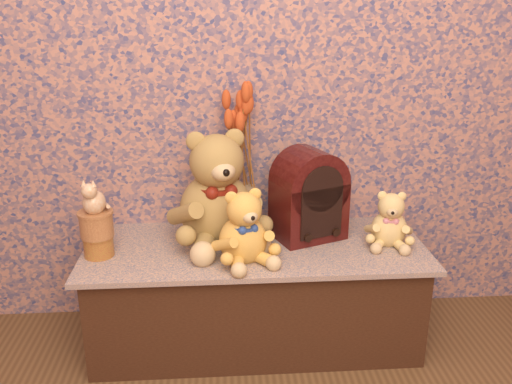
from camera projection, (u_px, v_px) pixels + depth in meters
display_shelf at (255, 293)px, 2.18m from camera, size 1.33×0.54×0.43m
teddy_large at (216, 182)px, 2.09m from camera, size 0.49×0.54×0.48m
teddy_medium at (243, 222)px, 1.95m from camera, size 0.32×0.34×0.29m
teddy_small at (390, 216)px, 2.09m from camera, size 0.23×0.26×0.24m
cathedral_radio at (309, 194)px, 2.13m from camera, size 0.32×0.28×0.37m
ceramic_vase at (241, 208)px, 2.22m from camera, size 0.14×0.14×0.19m
dried_stalks at (240, 140)px, 2.13m from camera, size 0.25×0.25×0.39m
biscuit_tin_lower at (99, 246)px, 2.01m from camera, size 0.13×0.13×0.08m
biscuit_tin_upper at (96, 224)px, 1.98m from camera, size 0.14×0.14×0.10m
cat_figurine at (93, 195)px, 1.94m from camera, size 0.11×0.12×0.14m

